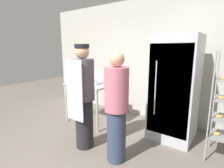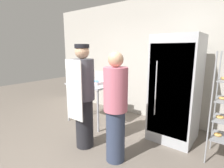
{
  "view_description": "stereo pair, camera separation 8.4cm",
  "coord_description": "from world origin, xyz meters",
  "px_view_note": "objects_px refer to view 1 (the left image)",
  "views": [
    {
      "loc": [
        1.79,
        -1.62,
        1.69
      ],
      "look_at": [
        0.08,
        0.74,
        1.1
      ],
      "focal_mm": 28.0,
      "sensor_mm": 36.0,
      "label": 1
    },
    {
      "loc": [
        1.86,
        -1.57,
        1.69
      ],
      "look_at": [
        0.08,
        0.74,
        1.1
      ],
      "focal_mm": 28.0,
      "sensor_mm": 36.0,
      "label": 2
    }
  ],
  "objects_px": {
    "person_baker": "(83,96)",
    "person_customer": "(116,108)",
    "blender_pitcher": "(84,76)",
    "donut_box": "(95,82)",
    "binder_stack": "(77,80)",
    "refrigerator": "(174,89)"
  },
  "relations": [
    {
      "from": "donut_box",
      "to": "person_baker",
      "type": "distance_m",
      "value": 1.03
    },
    {
      "from": "blender_pitcher",
      "to": "person_baker",
      "type": "xyz_separation_m",
      "value": [
        0.98,
        -1.01,
        -0.13
      ]
    },
    {
      "from": "refrigerator",
      "to": "person_baker",
      "type": "relative_size",
      "value": 1.1
    },
    {
      "from": "refrigerator",
      "to": "person_customer",
      "type": "xyz_separation_m",
      "value": [
        -0.46,
        -1.22,
        -0.12
      ]
    },
    {
      "from": "blender_pitcher",
      "to": "person_baker",
      "type": "bearing_deg",
      "value": -45.83
    },
    {
      "from": "blender_pitcher",
      "to": "person_customer",
      "type": "distance_m",
      "value": 1.94
    },
    {
      "from": "person_baker",
      "to": "person_customer",
      "type": "bearing_deg",
      "value": 0.98
    },
    {
      "from": "person_customer",
      "to": "blender_pitcher",
      "type": "bearing_deg",
      "value": 148.76
    },
    {
      "from": "donut_box",
      "to": "blender_pitcher",
      "type": "distance_m",
      "value": 0.48
    },
    {
      "from": "blender_pitcher",
      "to": "binder_stack",
      "type": "xyz_separation_m",
      "value": [
        0.09,
        -0.31,
        -0.05
      ]
    },
    {
      "from": "person_baker",
      "to": "person_customer",
      "type": "relative_size",
      "value": 1.07
    },
    {
      "from": "person_baker",
      "to": "person_customer",
      "type": "distance_m",
      "value": 0.67
    },
    {
      "from": "binder_stack",
      "to": "person_customer",
      "type": "bearing_deg",
      "value": -23.89
    },
    {
      "from": "refrigerator",
      "to": "donut_box",
      "type": "distance_m",
      "value": 1.69
    },
    {
      "from": "refrigerator",
      "to": "blender_pitcher",
      "type": "bearing_deg",
      "value": -174.01
    },
    {
      "from": "donut_box",
      "to": "binder_stack",
      "type": "xyz_separation_m",
      "value": [
        -0.37,
        -0.19,
        0.03
      ]
    },
    {
      "from": "blender_pitcher",
      "to": "person_customer",
      "type": "bearing_deg",
      "value": -31.24
    },
    {
      "from": "donut_box",
      "to": "person_baker",
      "type": "relative_size",
      "value": 0.16
    },
    {
      "from": "binder_stack",
      "to": "person_customer",
      "type": "distance_m",
      "value": 1.71
    },
    {
      "from": "donut_box",
      "to": "blender_pitcher",
      "type": "bearing_deg",
      "value": 165.06
    },
    {
      "from": "binder_stack",
      "to": "person_baker",
      "type": "height_order",
      "value": "person_baker"
    },
    {
      "from": "blender_pitcher",
      "to": "binder_stack",
      "type": "bearing_deg",
      "value": -73.63
    }
  ]
}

